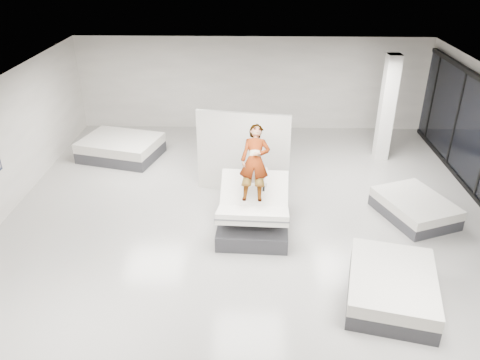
{
  "coord_description": "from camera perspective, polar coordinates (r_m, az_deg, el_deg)",
  "views": [
    {
      "loc": [
        -0.01,
        -8.85,
        6.13
      ],
      "look_at": [
        -0.26,
        0.96,
        1.0
      ],
      "focal_mm": 35.0,
      "sensor_mm": 36.0,
      "label": 1
    }
  ],
  "objects": [
    {
      "name": "hero_bed",
      "position": [
        10.9,
        1.66,
        -4.04
      ],
      "size": [
        1.68,
        2.18,
        1.3
      ],
      "color": "#323337",
      "rests_on": "floor"
    },
    {
      "name": "room",
      "position": [
        9.94,
        1.36,
        0.48
      ],
      "size": [
        14.0,
        14.04,
        3.2
      ],
      "color": "#ACA9A2",
      "rests_on": "ground"
    },
    {
      "name": "flat_bed_left_far",
      "position": [
        14.97,
        -14.3,
        3.83
      ],
      "size": [
        2.62,
        2.21,
        0.62
      ],
      "color": "#323337",
      "rests_on": "floor"
    },
    {
      "name": "person",
      "position": [
        10.73,
        1.81,
        0.99
      ],
      "size": [
        0.74,
        1.66,
        1.57
      ],
      "primitive_type": "imported",
      "rotation": [
        0.82,
        0.0,
        -0.05
      ],
      "color": "slate",
      "rests_on": "hero_bed"
    },
    {
      "name": "divider_panel",
      "position": [
        12.21,
        0.37,
        3.3
      ],
      "size": [
        2.43,
        0.52,
        2.22
      ],
      "primitive_type": "cube",
      "rotation": [
        0.0,
        0.0,
        -0.17
      ],
      "color": "silver",
      "rests_on": "floor"
    },
    {
      "name": "flat_bed_right_near",
      "position": [
        9.44,
        17.99,
        -12.28
      ],
      "size": [
        1.99,
        2.38,
        0.57
      ],
      "color": "#323337",
      "rests_on": "floor"
    },
    {
      "name": "remote",
      "position": [
        10.53,
        2.9,
        -1.06
      ],
      "size": [
        0.06,
        0.14,
        0.08
      ],
      "primitive_type": "cube",
      "rotation": [
        0.35,
        0.0,
        -0.05
      ],
      "color": "black",
      "rests_on": "person"
    },
    {
      "name": "column",
      "position": [
        14.66,
        17.46,
        8.31
      ],
      "size": [
        0.4,
        0.4,
        3.2
      ],
      "primitive_type": "cube",
      "color": "white",
      "rests_on": "floor"
    },
    {
      "name": "flat_bed_right_far",
      "position": [
        12.18,
        20.5,
        -3.19
      ],
      "size": [
        1.96,
        2.22,
        0.51
      ],
      "color": "#323337",
      "rests_on": "floor"
    }
  ]
}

